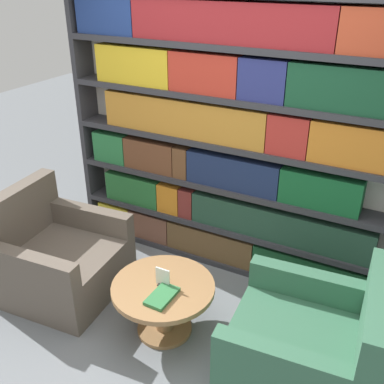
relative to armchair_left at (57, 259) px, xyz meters
name	(u,v)px	position (x,y,z in m)	size (l,w,h in m)	color
ground_plane	(155,354)	(1.16, -0.28, -0.29)	(14.00, 14.00, 0.00)	slate
bookshelf	(232,143)	(1.15, 1.06, 0.91)	(3.10, 0.30, 2.39)	silver
armchair_left	(57,259)	(0.00, 0.00, 0.00)	(1.01, 0.98, 0.89)	brown
armchair_right	(308,349)	(2.18, 0.01, 0.00)	(1.01, 0.98, 0.89)	#336047
coffee_table	(164,298)	(1.09, -0.03, 0.02)	(0.77, 0.77, 0.44)	olive
table_sign	(163,278)	(1.09, -0.03, 0.21)	(0.11, 0.06, 0.15)	black
stray_book	(162,296)	(1.16, -0.15, 0.16)	(0.16, 0.27, 0.03)	#2D703D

